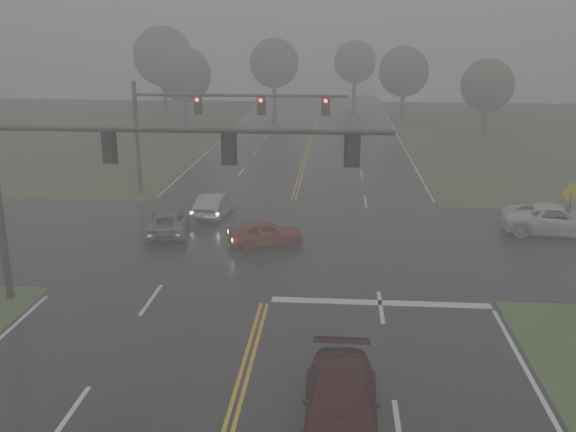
# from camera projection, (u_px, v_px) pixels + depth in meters

# --- Properties ---
(main_road) EXTENTS (18.00, 160.00, 0.02)m
(main_road) POSITION_uv_depth(u_px,v_px,m) (279.00, 253.00, 30.70)
(main_road) COLOR black
(main_road) RESTS_ON ground
(cross_street) EXTENTS (120.00, 14.00, 0.02)m
(cross_street) POSITION_uv_depth(u_px,v_px,m) (282.00, 240.00, 32.61)
(cross_street) COLOR black
(cross_street) RESTS_ON ground
(stop_bar) EXTENTS (8.50, 0.50, 0.01)m
(stop_bar) POSITION_uv_depth(u_px,v_px,m) (380.00, 303.00, 24.99)
(stop_bar) COLOR silver
(stop_bar) RESTS_ON ground
(sedan_maroon) EXTENTS (2.03, 4.97, 1.44)m
(sedan_maroon) POSITION_uv_depth(u_px,v_px,m) (340.00, 426.00, 17.20)
(sedan_maroon) COLOR black
(sedan_maroon) RESTS_ON ground
(sedan_red) EXTENTS (4.00, 2.54, 1.27)m
(sedan_red) POSITION_uv_depth(u_px,v_px,m) (266.00, 246.00, 31.75)
(sedan_red) COLOR maroon
(sedan_red) RESTS_ON ground
(sedan_silver) EXTENTS (1.88, 4.21, 1.34)m
(sedan_silver) POSITION_uv_depth(u_px,v_px,m) (216.00, 216.00, 36.89)
(sedan_silver) COLOR #9B9EA2
(sedan_silver) RESTS_ON ground
(car_grey) EXTENTS (2.76, 4.77, 1.25)m
(car_grey) POSITION_uv_depth(u_px,v_px,m) (169.00, 234.00, 33.63)
(car_grey) COLOR slate
(car_grey) RESTS_ON ground
(pickup_white) EXTENTS (5.74, 3.12, 1.53)m
(pickup_white) POSITION_uv_depth(u_px,v_px,m) (555.00, 234.00, 33.57)
(pickup_white) COLOR white
(pickup_white) RESTS_ON ground
(signal_gantry_near) EXTENTS (15.08, 0.34, 7.67)m
(signal_gantry_near) POSITION_uv_depth(u_px,v_px,m) (116.00, 165.00, 23.75)
(signal_gantry_near) COLOR black
(signal_gantry_near) RESTS_ON ground
(signal_gantry_far) EXTENTS (13.58, 0.37, 7.22)m
(signal_gantry_far) POSITION_uv_depth(u_px,v_px,m) (201.00, 116.00, 40.54)
(signal_gantry_far) COLOR black
(signal_gantry_far) RESTS_ON ground
(sign_diamond_east) EXTENTS (1.16, 0.32, 2.83)m
(sign_diamond_east) POSITION_uv_depth(u_px,v_px,m) (570.00, 199.00, 32.98)
(sign_diamond_east) COLOR black
(sign_diamond_east) RESTS_ON ground
(tree_nw_a) EXTENTS (5.90, 5.90, 8.66)m
(tree_nw_a) POSITION_uv_depth(u_px,v_px,m) (184.00, 75.00, 69.70)
(tree_nw_a) COLOR #322720
(tree_nw_a) RESTS_ON ground
(tree_ne_a) EXTENTS (5.90, 5.90, 8.66)m
(tree_ne_a) POSITION_uv_depth(u_px,v_px,m) (404.00, 72.00, 75.29)
(tree_ne_a) COLOR #322720
(tree_ne_a) RESTS_ON ground
(tree_n_mid) EXTENTS (6.48, 6.48, 9.52)m
(tree_n_mid) POSITION_uv_depth(u_px,v_px,m) (274.00, 63.00, 84.03)
(tree_n_mid) COLOR #322720
(tree_n_mid) RESTS_ON ground
(tree_e_near) EXTENTS (5.24, 5.24, 7.70)m
(tree_e_near) POSITION_uv_depth(u_px,v_px,m) (487.00, 86.00, 63.79)
(tree_e_near) COLOR #322720
(tree_e_near) RESTS_ON ground
(tree_nw_b) EXTENTS (7.49, 7.49, 11.00)m
(tree_nw_b) POSITION_uv_depth(u_px,v_px,m) (163.00, 56.00, 81.27)
(tree_nw_b) COLOR #322720
(tree_nw_b) RESTS_ON ground
(tree_n_far) EXTENTS (6.17, 6.17, 9.07)m
(tree_n_far) POSITION_uv_depth(u_px,v_px,m) (355.00, 62.00, 93.64)
(tree_n_far) COLOR #322720
(tree_n_far) RESTS_ON ground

